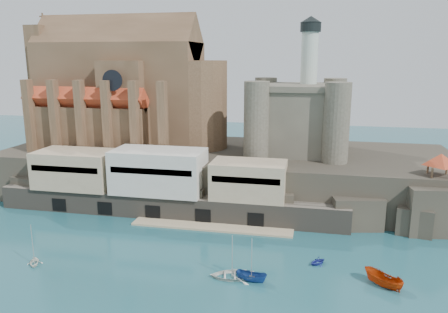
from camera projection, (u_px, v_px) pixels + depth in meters
ground at (170, 272)px, 63.83m from camera, size 300.00×300.00×0.00m
promontory at (224, 172)px, 100.32m from camera, size 100.00×36.00×10.00m
quay at (158, 184)px, 86.53m from camera, size 70.00×12.00×13.05m
church at (128, 94)px, 103.67m from camera, size 47.00×25.93×30.51m
castle_keep at (298, 115)px, 95.69m from camera, size 21.20×21.20×29.30m
rock_outcrop at (436, 208)px, 79.13m from camera, size 14.50×10.50×8.70m
pavilion at (441, 161)px, 77.34m from camera, size 6.40×6.40×5.40m
boat_2 at (251, 281)px, 61.45m from camera, size 2.06×2.02×4.59m
boat_4 at (35, 264)px, 66.26m from camera, size 3.21×2.76×3.18m
boat_5 at (382, 286)px, 60.12m from camera, size 3.11×3.10×5.80m
boat_6 at (232, 277)px, 62.39m from camera, size 2.27×4.76×6.42m
boat_7 at (318, 264)px, 66.43m from camera, size 2.91×2.87×2.94m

